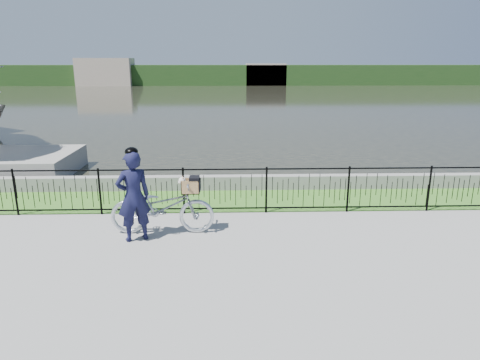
{
  "coord_description": "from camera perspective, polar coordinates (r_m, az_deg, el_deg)",
  "views": [
    {
      "loc": [
        0.06,
        -8.27,
        3.59
      ],
      "look_at": [
        0.34,
        1.0,
        1.0
      ],
      "focal_mm": 32.0,
      "sensor_mm": 36.0,
      "label": 1
    }
  ],
  "objects": [
    {
      "name": "cyclist",
      "position": [
        8.92,
        -14.03,
        -2.03
      ],
      "size": [
        0.81,
        0.69,
        1.95
      ],
      "color": "black",
      "rests_on": "ground"
    },
    {
      "name": "quay_wall",
      "position": [
        12.35,
        -1.96,
        -0.35
      ],
      "size": [
        60.0,
        0.3,
        0.4
      ],
      "primitive_type": "cube",
      "color": "gray",
      "rests_on": "ground"
    },
    {
      "name": "far_treeline",
      "position": [
        68.31,
        -1.85,
        13.83
      ],
      "size": [
        120.0,
        6.0,
        3.0
      ],
      "primitive_type": "cube",
      "color": "#214118",
      "rests_on": "ground"
    },
    {
      "name": "ground",
      "position": [
        9.02,
        -2.0,
        -7.87
      ],
      "size": [
        120.0,
        120.0,
        0.0
      ],
      "primitive_type": "plane",
      "color": "gray",
      "rests_on": "ground"
    },
    {
      "name": "grass_strip",
      "position": [
        11.45,
        -1.96,
        -2.66
      ],
      "size": [
        60.0,
        2.0,
        0.01
      ],
      "primitive_type": "cube",
      "color": "#3C7123",
      "rests_on": "ground"
    },
    {
      "name": "fence",
      "position": [
        10.32,
        -2.0,
        -1.39
      ],
      "size": [
        14.0,
        0.06,
        1.15
      ],
      "primitive_type": null,
      "color": "black",
      "rests_on": "ground"
    },
    {
      "name": "bicycle_rig",
      "position": [
        9.28,
        -10.26,
        -3.54
      ],
      "size": [
        2.21,
        0.77,
        1.27
      ],
      "color": "silver",
      "rests_on": "ground"
    },
    {
      "name": "far_building_left",
      "position": [
        68.71,
        -17.49,
        13.58
      ],
      "size": [
        8.0,
        4.0,
        4.0
      ],
      "primitive_type": "cube",
      "color": "#A29382",
      "rests_on": "ground"
    },
    {
      "name": "water",
      "position": [
        41.43,
        -1.85,
        10.62
      ],
      "size": [
        120.0,
        120.0,
        0.0
      ],
      "primitive_type": "plane",
      "color": "#28281E",
      "rests_on": "ground"
    },
    {
      "name": "far_building_right",
      "position": [
        67.07,
        3.44,
        13.87
      ],
      "size": [
        6.0,
        3.0,
        3.2
      ],
      "primitive_type": "cube",
      "color": "#A29382",
      "rests_on": "ground"
    }
  ]
}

